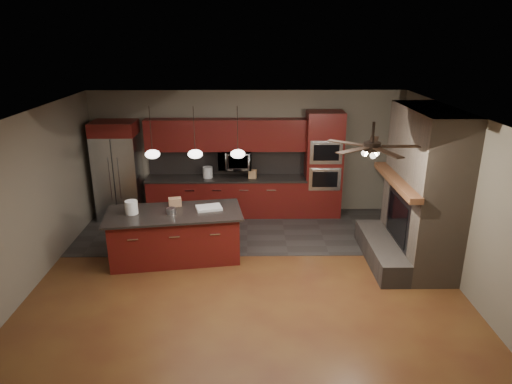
{
  "coord_description": "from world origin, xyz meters",
  "views": [
    {
      "loc": [
        0.07,
        -7.1,
        3.97
      ],
      "look_at": [
        0.17,
        0.6,
        1.28
      ],
      "focal_mm": 32.0,
      "sensor_mm": 36.0,
      "label": 1
    }
  ],
  "objects_px": {
    "oven_tower": "(323,165)",
    "refrigerator": "(118,171)",
    "microwave": "(235,160)",
    "counter_bucket": "(208,172)",
    "counter_box": "(253,174)",
    "paint_tray": "(209,208)",
    "cardboard_box": "(175,202)",
    "paint_can": "(171,211)",
    "kitchen_island": "(175,235)",
    "white_bucket": "(131,207)"
  },
  "relations": [
    {
      "from": "refrigerator",
      "to": "paint_can",
      "type": "bearing_deg",
      "value": -54.7
    },
    {
      "from": "paint_can",
      "to": "white_bucket",
      "type": "bearing_deg",
      "value": 178.67
    },
    {
      "from": "cardboard_box",
      "to": "oven_tower",
      "type": "bearing_deg",
      "value": 17.51
    },
    {
      "from": "microwave",
      "to": "counter_box",
      "type": "bearing_deg",
      "value": -14.27
    },
    {
      "from": "refrigerator",
      "to": "kitchen_island",
      "type": "bearing_deg",
      "value": -53.11
    },
    {
      "from": "refrigerator",
      "to": "cardboard_box",
      "type": "height_order",
      "value": "refrigerator"
    },
    {
      "from": "refrigerator",
      "to": "paint_can",
      "type": "height_order",
      "value": "refrigerator"
    },
    {
      "from": "refrigerator",
      "to": "counter_box",
      "type": "distance_m",
      "value": 2.98
    },
    {
      "from": "paint_tray",
      "to": "counter_bucket",
      "type": "height_order",
      "value": "counter_bucket"
    },
    {
      "from": "microwave",
      "to": "kitchen_island",
      "type": "distance_m",
      "value": 2.57
    },
    {
      "from": "paint_tray",
      "to": "counter_bucket",
      "type": "bearing_deg",
      "value": 80.47
    },
    {
      "from": "kitchen_island",
      "to": "paint_can",
      "type": "bearing_deg",
      "value": -118.53
    },
    {
      "from": "microwave",
      "to": "paint_can",
      "type": "distance_m",
      "value": 2.53
    },
    {
      "from": "paint_tray",
      "to": "paint_can",
      "type": "bearing_deg",
      "value": -175.34
    },
    {
      "from": "paint_tray",
      "to": "counter_box",
      "type": "height_order",
      "value": "counter_box"
    },
    {
      "from": "oven_tower",
      "to": "refrigerator",
      "type": "bearing_deg",
      "value": -179.07
    },
    {
      "from": "paint_can",
      "to": "counter_box",
      "type": "distance_m",
      "value": 2.62
    },
    {
      "from": "microwave",
      "to": "counter_box",
      "type": "xyz_separation_m",
      "value": [
        0.39,
        -0.1,
        -0.3
      ]
    },
    {
      "from": "oven_tower",
      "to": "paint_can",
      "type": "bearing_deg",
      "value": -143.98
    },
    {
      "from": "microwave",
      "to": "cardboard_box",
      "type": "relative_size",
      "value": 3.16
    },
    {
      "from": "kitchen_island",
      "to": "paint_tray",
      "type": "bearing_deg",
      "value": 5.49
    },
    {
      "from": "oven_tower",
      "to": "paint_can",
      "type": "relative_size",
      "value": 14.5
    },
    {
      "from": "counter_box",
      "to": "oven_tower",
      "type": "bearing_deg",
      "value": 10.94
    },
    {
      "from": "paint_tray",
      "to": "counter_box",
      "type": "xyz_separation_m",
      "value": [
        0.81,
        1.94,
        0.05
      ]
    },
    {
      "from": "counter_box",
      "to": "refrigerator",
      "type": "bearing_deg",
      "value": -170.0
    },
    {
      "from": "cardboard_box",
      "to": "refrigerator",
      "type": "bearing_deg",
      "value": 117.99
    },
    {
      "from": "paint_can",
      "to": "counter_bucket",
      "type": "height_order",
      "value": "counter_bucket"
    },
    {
      "from": "paint_can",
      "to": "paint_tray",
      "type": "bearing_deg",
      "value": 19.68
    },
    {
      "from": "white_bucket",
      "to": "refrigerator",
      "type": "bearing_deg",
      "value": 110.85
    },
    {
      "from": "microwave",
      "to": "counter_bucket",
      "type": "relative_size",
      "value": 2.94
    },
    {
      "from": "white_bucket",
      "to": "counter_bucket",
      "type": "distance_m",
      "value": 2.49
    },
    {
      "from": "refrigerator",
      "to": "cardboard_box",
      "type": "relative_size",
      "value": 9.47
    },
    {
      "from": "oven_tower",
      "to": "kitchen_island",
      "type": "distance_m",
      "value": 3.76
    },
    {
      "from": "microwave",
      "to": "counter_box",
      "type": "height_order",
      "value": "microwave"
    },
    {
      "from": "refrigerator",
      "to": "counter_box",
      "type": "bearing_deg",
      "value": 0.6
    },
    {
      "from": "oven_tower",
      "to": "kitchen_island",
      "type": "relative_size",
      "value": 0.93
    },
    {
      "from": "paint_can",
      "to": "counter_bucket",
      "type": "relative_size",
      "value": 0.66
    },
    {
      "from": "oven_tower",
      "to": "white_bucket",
      "type": "xyz_separation_m",
      "value": [
        -3.75,
        -2.2,
        -0.15
      ]
    },
    {
      "from": "microwave",
      "to": "cardboard_box",
      "type": "bearing_deg",
      "value": -119.72
    },
    {
      "from": "cardboard_box",
      "to": "counter_bucket",
      "type": "xyz_separation_m",
      "value": [
        0.45,
        1.82,
        0.03
      ]
    },
    {
      "from": "paint_tray",
      "to": "cardboard_box",
      "type": "xyz_separation_m",
      "value": [
        -0.64,
        0.17,
        0.05
      ]
    },
    {
      "from": "kitchen_island",
      "to": "cardboard_box",
      "type": "bearing_deg",
      "value": 86.1
    },
    {
      "from": "white_bucket",
      "to": "counter_box",
      "type": "height_order",
      "value": "white_bucket"
    },
    {
      "from": "kitchen_island",
      "to": "paint_tray",
      "type": "distance_m",
      "value": 0.8
    },
    {
      "from": "microwave",
      "to": "oven_tower",
      "type": "bearing_deg",
      "value": -1.66
    },
    {
      "from": "refrigerator",
      "to": "paint_tray",
      "type": "distance_m",
      "value": 2.89
    },
    {
      "from": "paint_tray",
      "to": "counter_bucket",
      "type": "relative_size",
      "value": 1.82
    },
    {
      "from": "refrigerator",
      "to": "counter_bucket",
      "type": "height_order",
      "value": "refrigerator"
    },
    {
      "from": "paint_can",
      "to": "microwave",
      "type": "bearing_deg",
      "value": 64.77
    },
    {
      "from": "refrigerator",
      "to": "kitchen_island",
      "type": "height_order",
      "value": "refrigerator"
    }
  ]
}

